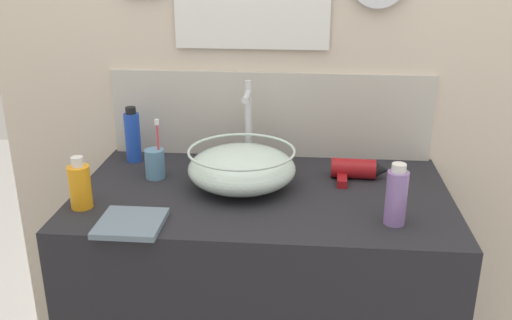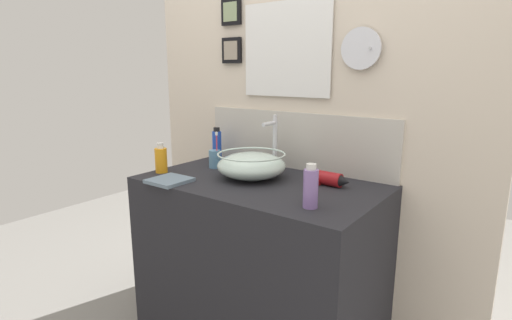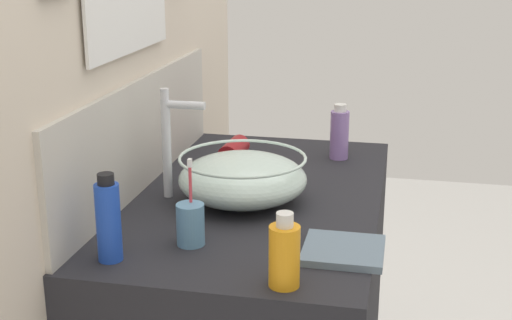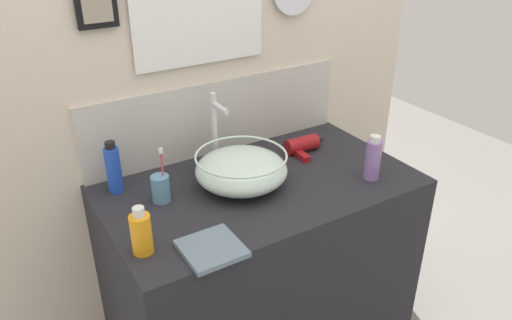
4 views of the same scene
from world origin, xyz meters
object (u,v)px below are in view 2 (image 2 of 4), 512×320
(faucet, at_px, (274,139))
(hair_drier, at_px, (329,179))
(glass_bowl_sink, at_px, (251,165))
(soap_dispenser, at_px, (217,145))
(toothbrush_cup, at_px, (215,159))
(lotion_bottle, at_px, (311,187))
(hand_towel, at_px, (169,180))
(shampoo_bottle, at_px, (161,159))

(faucet, distance_m, hair_drier, 0.39)
(glass_bowl_sink, distance_m, soap_dispenser, 0.44)
(glass_bowl_sink, distance_m, faucet, 0.21)
(toothbrush_cup, distance_m, soap_dispenser, 0.19)
(toothbrush_cup, xyz_separation_m, soap_dispenser, (-0.11, 0.14, 0.04))
(glass_bowl_sink, distance_m, lotion_bottle, 0.48)
(hand_towel, bearing_deg, soap_dispenser, 105.37)
(lotion_bottle, bearing_deg, shampoo_bottle, 178.66)
(lotion_bottle, bearing_deg, faucet, 137.78)
(hair_drier, bearing_deg, lotion_bottle, -76.08)
(faucet, relative_size, soap_dispenser, 1.51)
(hair_drier, relative_size, soap_dispenser, 0.96)
(glass_bowl_sink, xyz_separation_m, soap_dispenser, (-0.39, 0.19, 0.03))
(faucet, relative_size, lotion_bottle, 1.69)
(glass_bowl_sink, relative_size, faucet, 1.14)
(toothbrush_cup, relative_size, soap_dispenser, 1.01)
(shampoo_bottle, height_order, lotion_bottle, lotion_bottle)
(shampoo_bottle, bearing_deg, lotion_bottle, -1.34)
(lotion_bottle, bearing_deg, glass_bowl_sink, 154.84)
(glass_bowl_sink, xyz_separation_m, hair_drier, (0.36, 0.10, -0.03))
(hair_drier, xyz_separation_m, toothbrush_cup, (-0.64, -0.05, 0.02))
(hair_drier, xyz_separation_m, lotion_bottle, (0.08, -0.31, 0.05))
(hair_drier, bearing_deg, glass_bowl_sink, -163.92)
(faucet, xyz_separation_m, shampoo_bottle, (-0.43, -0.37, -0.10))
(soap_dispenser, height_order, hand_towel, soap_dispenser)
(glass_bowl_sink, relative_size, lotion_bottle, 1.93)
(glass_bowl_sink, bearing_deg, toothbrush_cup, 169.55)
(hair_drier, height_order, lotion_bottle, lotion_bottle)
(faucet, height_order, lotion_bottle, faucet)
(faucet, relative_size, hand_towel, 1.68)
(hair_drier, height_order, hand_towel, hair_drier)
(toothbrush_cup, relative_size, hand_towel, 1.13)
(glass_bowl_sink, relative_size, hand_towel, 1.91)
(glass_bowl_sink, distance_m, hand_towel, 0.39)
(glass_bowl_sink, height_order, soap_dispenser, soap_dispenser)
(shampoo_bottle, bearing_deg, faucet, 40.56)
(faucet, bearing_deg, toothbrush_cup, -154.16)
(toothbrush_cup, height_order, lotion_bottle, toothbrush_cup)
(hair_drier, distance_m, shampoo_bottle, 0.84)
(glass_bowl_sink, xyz_separation_m, toothbrush_cup, (-0.28, 0.05, -0.02))
(hair_drier, xyz_separation_m, soap_dispenser, (-0.75, 0.09, 0.06))
(glass_bowl_sink, distance_m, hair_drier, 0.37)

